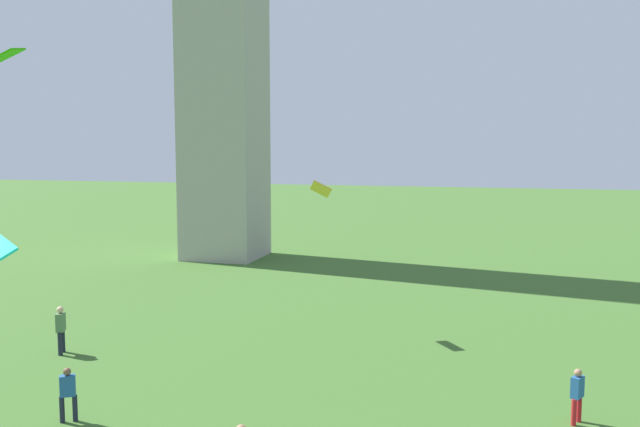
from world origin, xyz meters
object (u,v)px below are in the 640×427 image
(person_0, at_px, (577,393))
(person_1, at_px, (68,391))
(kite_flying_2, at_px, (6,55))
(person_3, at_px, (61,327))
(kite_flying_4, at_px, (321,189))

(person_0, distance_m, person_1, 14.28)
(person_0, relative_size, kite_flying_2, 1.59)
(person_0, height_order, person_1, person_0)
(person_0, distance_m, person_3, 17.96)
(person_0, bearing_deg, kite_flying_4, 80.34)
(person_3, bearing_deg, kite_flying_4, -77.79)
(kite_flying_4, bearing_deg, person_1, -44.93)
(person_0, bearing_deg, person_1, 133.26)
(person_0, xyz_separation_m, kite_flying_4, (-9.35, 7.51, 5.02))
(person_0, height_order, kite_flying_2, kite_flying_2)
(person_1, bearing_deg, person_3, -81.64)
(person_3, xyz_separation_m, kite_flying_2, (0.82, -3.24, 9.50))
(person_1, bearing_deg, person_0, 165.41)
(kite_flying_2, distance_m, kite_flying_4, 12.64)
(person_0, xyz_separation_m, kite_flying_2, (-17.04, -1.41, 9.62))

